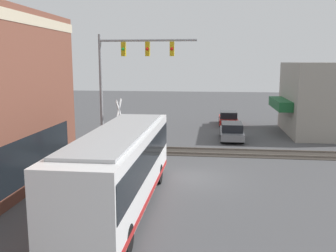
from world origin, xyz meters
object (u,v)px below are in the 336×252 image
(crossing_signal, at_px, (119,122))
(parked_car_red, at_px, (228,119))
(city_bus, at_px, (120,165))
(parked_car_grey, at_px, (232,132))
(pedestrian_at_crossing, at_px, (125,145))

(crossing_signal, relative_size, parked_car_red, 0.89)
(city_bus, relative_size, crossing_signal, 2.96)
(city_bus, xyz_separation_m, parked_car_red, (22.19, -5.40, -1.23))
(city_bus, bearing_deg, parked_car_grey, -19.84)
(crossing_signal, xyz_separation_m, parked_car_red, (13.23, -7.71, -1.64))
(crossing_signal, height_order, pedestrian_at_crossing, crossing_signal)
(parked_car_grey, bearing_deg, parked_car_red, 0.00)
(parked_car_red, relative_size, pedestrian_at_crossing, 2.40)
(crossing_signal, distance_m, pedestrian_at_crossing, 1.68)
(parked_car_grey, height_order, pedestrian_at_crossing, pedestrian_at_crossing)
(city_bus, xyz_separation_m, pedestrian_at_crossing, (8.18, 1.77, -0.97))
(parked_car_grey, relative_size, parked_car_red, 1.02)
(city_bus, height_order, crossing_signal, crossing_signal)
(crossing_signal, xyz_separation_m, pedestrian_at_crossing, (-0.78, -0.54, -1.39))
(parked_car_grey, bearing_deg, crossing_signal, 127.93)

